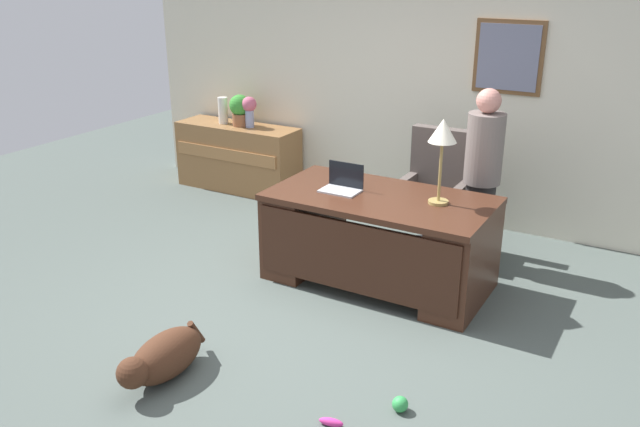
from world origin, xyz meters
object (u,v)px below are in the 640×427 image
at_px(armchair, 435,198).
at_px(dog_toy_bone, 331,422).
at_px(dog_lying, 163,357).
at_px(laptop, 343,184).
at_px(vase_empty, 223,110).
at_px(potted_plant, 240,109).
at_px(credenza, 238,157).
at_px(dog_toy_ball, 400,404).
at_px(person_standing, 482,177).
at_px(desk_lamp, 443,136).
at_px(desk, 378,237).
at_px(vase_with_flowers, 249,108).

bearing_deg(armchair, dog_toy_bone, -81.14).
xyz_separation_m(dog_lying, laptop, (0.28, 1.94, 0.67)).
bearing_deg(laptop, vase_empty, 148.51).
bearing_deg(potted_plant, credenza, -178.47).
bearing_deg(dog_toy_ball, dog_toy_bone, -132.21).
bearing_deg(dog_lying, vase_empty, 121.40).
distance_m(potted_plant, dog_toy_ball, 4.51).
height_order(dog_lying, potted_plant, potted_plant).
bearing_deg(person_standing, vase_empty, 169.43).
distance_m(armchair, dog_lying, 3.00).
xyz_separation_m(laptop, vase_empty, (-2.35, 1.44, 0.10)).
height_order(armchair, desk_lamp, desk_lamp).
height_order(desk, vase_with_flowers, vase_with_flowers).
bearing_deg(dog_toy_bone, person_standing, 89.45).
relative_size(vase_with_flowers, potted_plant, 0.97).
relative_size(person_standing, dog_lying, 2.04).
height_order(armchair, laptop, armchair).
height_order(credenza, desk_lamp, desk_lamp).
distance_m(person_standing, dog_toy_ball, 2.45).
xyz_separation_m(desk, vase_empty, (-2.68, 1.44, 0.51)).
bearing_deg(desk_lamp, dog_toy_bone, -87.01).
height_order(credenza, vase_empty, vase_empty).
height_order(desk_lamp, vase_empty, desk_lamp).
bearing_deg(desk, dog_lying, -107.70).
bearing_deg(dog_toy_ball, vase_with_flowers, 137.26).
xyz_separation_m(dog_toy_ball, dog_toy_bone, (-0.30, -0.33, -0.02)).
bearing_deg(person_standing, laptop, -138.32).
relative_size(laptop, potted_plant, 0.89).
xyz_separation_m(desk, armchair, (0.14, 0.94, 0.08)).
relative_size(desk_lamp, vase_with_flowers, 1.94).
height_order(dog_lying, dog_toy_ball, dog_lying).
xyz_separation_m(desk, desk_lamp, (0.47, 0.10, 0.89)).
bearing_deg(vase_empty, desk_lamp, -23.09).
height_order(person_standing, dog_toy_ball, person_standing).
distance_m(vase_with_flowers, dog_toy_bone, 4.45).
bearing_deg(potted_plant, person_standing, -11.41).
bearing_deg(person_standing, dog_toy_ball, -83.30).
bearing_deg(vase_empty, dog_toy_ball, -39.55).
height_order(armchair, dog_toy_ball, armchair).
xyz_separation_m(dog_lying, dog_toy_bone, (1.19, 0.12, -0.13)).
bearing_deg(vase_empty, dog_lying, -58.60).
relative_size(dog_lying, potted_plant, 2.15).
height_order(desk, credenza, same).
relative_size(desk, credenza, 1.22).
height_order(dog_lying, vase_empty, vase_empty).
relative_size(person_standing, potted_plant, 4.38).
bearing_deg(dog_lying, desk_lamp, 61.93).
height_order(desk, armchair, armchair).
bearing_deg(armchair, dog_lying, -104.72).
bearing_deg(credenza, person_standing, -11.19).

